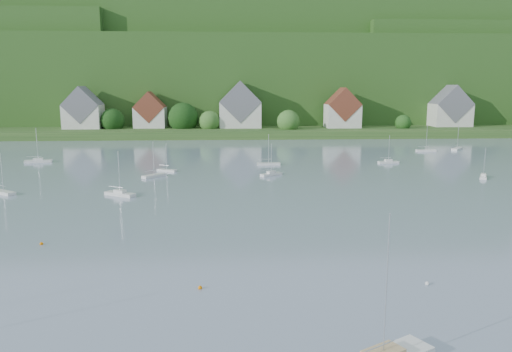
# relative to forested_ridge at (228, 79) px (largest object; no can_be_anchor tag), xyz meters

# --- Properties ---
(far_shore_strip) EXTENTS (600.00, 60.00, 3.00)m
(far_shore_strip) POSITION_rel_forested_ridge_xyz_m (-0.39, -68.57, -21.39)
(far_shore_strip) COLOR #26491B
(far_shore_strip) RESTS_ON ground
(forested_ridge) EXTENTS (620.00, 181.22, 69.89)m
(forested_ridge) POSITION_rel_forested_ridge_xyz_m (0.00, 0.00, 0.00)
(forested_ridge) COLOR #194114
(forested_ridge) RESTS_ON ground
(village_building_0) EXTENTS (14.00, 10.40, 16.00)m
(village_building_0) POSITION_rel_forested_ridge_xyz_m (-55.39, -81.57, -13.37)
(village_building_0) COLOR beige
(village_building_0) RESTS_ON far_shore_strip
(village_building_1) EXTENTS (12.00, 9.36, 14.00)m
(village_building_1) POSITION_rel_forested_ridge_xyz_m (-30.39, -79.57, -14.13)
(village_building_1) COLOR beige
(village_building_1) RESTS_ON far_shore_strip
(village_building_2) EXTENTS (16.00, 11.44, 18.00)m
(village_building_2) POSITION_rel_forested_ridge_xyz_m (4.61, -80.57, -12.62)
(village_building_2) COLOR beige
(village_building_2) RESTS_ON far_shore_strip
(village_building_3) EXTENTS (13.00, 10.40, 15.50)m
(village_building_3) POSITION_rel_forested_ridge_xyz_m (44.61, -82.57, -13.46)
(village_building_3) COLOR beige
(village_building_3) RESTS_ON far_shore_strip
(village_building_4) EXTENTS (15.00, 10.40, 16.50)m
(village_building_4) POSITION_rel_forested_ridge_xyz_m (89.61, -78.57, -13.30)
(village_building_4) COLOR beige
(village_building_4) RESTS_ON far_shore_strip
(mooring_buoy_0) EXTENTS (0.40, 0.40, 0.40)m
(mooring_buoy_0) POSITION_rel_forested_ridge_xyz_m (-2.73, -231.13, -22.89)
(mooring_buoy_0) COLOR orange
(mooring_buoy_0) RESTS_ON ground
(mooring_buoy_1) EXTENTS (0.43, 0.43, 0.43)m
(mooring_buoy_1) POSITION_rel_forested_ridge_xyz_m (19.14, -231.34, -22.89)
(mooring_buoy_1) COLOR silver
(mooring_buoy_1) RESTS_ON ground
(mooring_buoy_3) EXTENTS (0.42, 0.42, 0.42)m
(mooring_buoy_3) POSITION_rel_forested_ridge_xyz_m (-22.66, -216.74, -22.89)
(mooring_buoy_3) COLOR orange
(mooring_buoy_3) RESTS_ON ground
(far_sailboat_cluster) EXTENTS (193.67, 73.34, 8.71)m
(far_sailboat_cluster) POSITION_rel_forested_ridge_xyz_m (9.51, -153.06, -22.51)
(far_sailboat_cluster) COLOR silver
(far_sailboat_cluster) RESTS_ON ground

